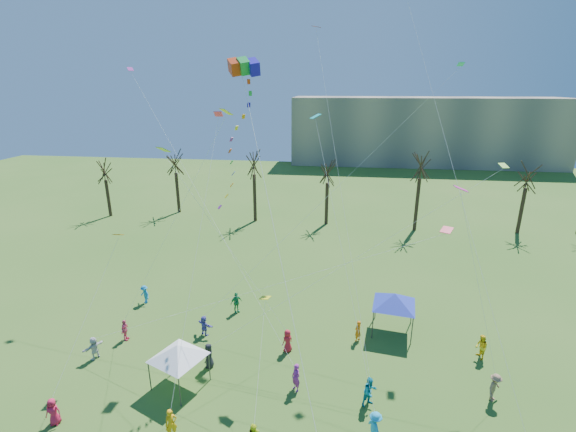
# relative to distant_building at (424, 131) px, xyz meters

# --- Properties ---
(distant_building) EXTENTS (60.00, 14.00, 15.00)m
(distant_building) POSITION_rel_distant_building_xyz_m (0.00, 0.00, 0.00)
(distant_building) COLOR gray
(distant_building) RESTS_ON ground
(bare_tree_row) EXTENTS (67.01, 8.86, 10.60)m
(bare_tree_row) POSITION_rel_distant_building_xyz_m (-16.16, -46.39, -0.56)
(bare_tree_row) COLOR black
(bare_tree_row) RESTS_ON ground
(big_box_kite) EXTENTS (4.17, 7.38, 21.41)m
(big_box_kite) POSITION_rel_distant_building_xyz_m (-25.29, -72.44, 6.36)
(big_box_kite) COLOR red
(big_box_kite) RESTS_ON ground
(canopy_tent_white) EXTENTS (3.54, 3.54, 2.90)m
(canopy_tent_white) POSITION_rel_distant_building_xyz_m (-28.18, -77.99, -5.04)
(canopy_tent_white) COLOR #3F3F44
(canopy_tent_white) RESTS_ON ground
(canopy_tent_blue) EXTENTS (4.16, 4.16, 3.16)m
(canopy_tent_blue) POSITION_rel_distant_building_xyz_m (-14.56, -70.39, -4.82)
(canopy_tent_blue) COLOR #3F3F44
(canopy_tent_blue) RESTS_ON ground
(festival_crowd) EXTENTS (26.94, 13.95, 1.84)m
(festival_crowd) POSITION_rel_distant_building_xyz_m (-22.33, -76.19, -6.65)
(festival_crowd) COLOR #CE1941
(festival_crowd) RESTS_ON ground
(small_kites_aloft) EXTENTS (29.11, 17.08, 32.60)m
(small_kites_aloft) POSITION_rel_distant_building_xyz_m (-21.52, -71.69, 5.79)
(small_kites_aloft) COLOR orange
(small_kites_aloft) RESTS_ON ground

